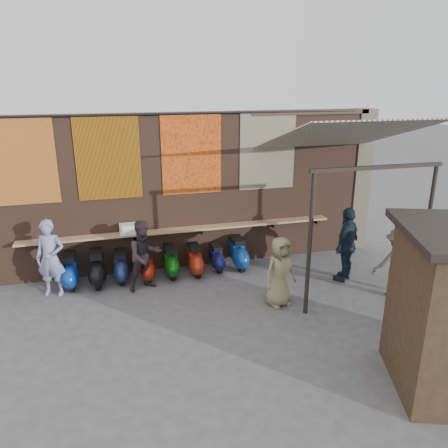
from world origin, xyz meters
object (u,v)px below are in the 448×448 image
at_px(scooter_stool_5, 195,260).
at_px(scooter_stool_6, 217,258).
at_px(scooter_stool_1, 97,269).
at_px(scooter_stool_7, 238,253).
at_px(scooter_stool_2, 121,267).
at_px(shopper_tan, 280,272).
at_px(scooter_stool_3, 147,266).
at_px(shopper_navy, 347,244).
at_px(shelf_box, 133,229).
at_px(diner_left, 51,258).
at_px(scooter_stool_0, 70,271).
at_px(diner_right, 145,256).
at_px(shopper_grey, 397,263).
at_px(scooter_stool_4, 171,262).

xyz_separation_m(scooter_stool_5, scooter_stool_6, (0.60, 0.07, -0.04)).
bearing_deg(scooter_stool_5, scooter_stool_6, 6.75).
relative_size(scooter_stool_1, scooter_stool_6, 1.22).
bearing_deg(scooter_stool_7, scooter_stool_5, -177.05).
distance_m(scooter_stool_2, shopper_tan, 3.96).
bearing_deg(shopper_tan, scooter_stool_3, 126.98).
xyz_separation_m(scooter_stool_1, scooter_stool_3, (1.19, -0.02, -0.05)).
relative_size(shopper_navy, shopper_tan, 1.19).
xyz_separation_m(shelf_box, scooter_stool_6, (2.09, -0.26, -0.91)).
bearing_deg(diner_left, shopper_tan, -2.86).
relative_size(shelf_box, diner_left, 0.35).
bearing_deg(scooter_stool_0, scooter_stool_6, 0.30).
relative_size(diner_right, shopper_tan, 1.08).
height_order(scooter_stool_1, shopper_tan, shopper_tan).
bearing_deg(diner_left, scooter_stool_3, 23.70).
relative_size(diner_left, shopper_grey, 1.11).
xyz_separation_m(scooter_stool_4, shopper_tan, (2.07, -2.10, 0.41)).
xyz_separation_m(scooter_stool_2, diner_right, (0.55, -0.59, 0.48)).
height_order(scooter_stool_0, shopper_navy, shopper_navy).
distance_m(scooter_stool_7, diner_right, 2.57).
height_order(scooter_stool_0, scooter_stool_2, scooter_stool_0).
bearing_deg(scooter_stool_4, scooter_stool_3, -175.01).
bearing_deg(scooter_stool_0, shopper_tan, -25.31).
xyz_separation_m(scooter_stool_0, scooter_stool_6, (3.62, 0.02, -0.06)).
relative_size(scooter_stool_3, diner_right, 0.45).
relative_size(scooter_stool_1, scooter_stool_2, 1.12).
bearing_deg(shopper_navy, scooter_stool_4, -54.43).
bearing_deg(scooter_stool_2, shelf_box, 36.65).
bearing_deg(scooter_stool_2, shopper_tan, -32.85).
height_order(scooter_stool_1, diner_left, diner_left).
bearing_deg(diner_left, scooter_stool_1, 31.80).
bearing_deg(scooter_stool_7, shopper_tan, -82.16).
xyz_separation_m(scooter_stool_4, diner_right, (-0.68, -0.55, 0.47)).
bearing_deg(diner_right, scooter_stool_4, 21.50).
bearing_deg(shopper_tan, scooter_stool_6, 96.42).
distance_m(scooter_stool_2, shopper_grey, 6.50).
bearing_deg(scooter_stool_1, diner_right, -24.99).
relative_size(scooter_stool_6, shopper_tan, 0.45).
xyz_separation_m(shelf_box, shopper_tan, (2.95, -2.40, -0.46)).
relative_size(scooter_stool_4, scooter_stool_5, 1.01).
relative_size(scooter_stool_4, scooter_stool_7, 0.93).
height_order(scooter_stool_2, scooter_stool_5, scooter_stool_5).
bearing_deg(shopper_navy, scooter_stool_5, -56.86).
relative_size(scooter_stool_3, scooter_stool_6, 1.07).
height_order(shopper_grey, shopper_tan, shopper_grey).
relative_size(scooter_stool_3, shopper_navy, 0.41).
relative_size(scooter_stool_1, diner_left, 0.49).
distance_m(scooter_stool_6, shopper_tan, 2.35).
bearing_deg(scooter_stool_0, shopper_grey, -18.64).
bearing_deg(scooter_stool_3, scooter_stool_0, 177.64).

